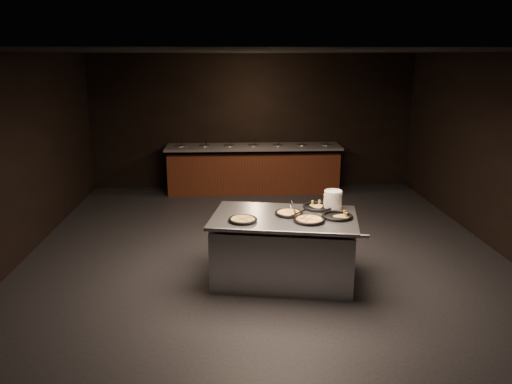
% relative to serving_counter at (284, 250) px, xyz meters
% --- Properties ---
extents(room, '(7.02, 8.02, 2.92)m').
position_rel_serving_counter_xyz_m(room, '(-0.19, 0.86, 1.03)').
color(room, black).
rests_on(room, ground).
extents(salad_bar, '(3.70, 0.83, 1.18)m').
position_rel_serving_counter_xyz_m(salad_bar, '(-0.19, 4.42, 0.02)').
color(salad_bar, '#522913').
rests_on(salad_bar, ground).
extents(serving_counter, '(2.01, 1.49, 0.88)m').
position_rel_serving_counter_xyz_m(serving_counter, '(0.00, 0.00, 0.00)').
color(serving_counter, '#B0B3B7').
rests_on(serving_counter, ground).
extents(plate_stack, '(0.24, 0.24, 0.24)m').
position_rel_serving_counter_xyz_m(plate_stack, '(0.69, 0.31, 0.57)').
color(plate_stack, silver).
rests_on(plate_stack, serving_counter).
extents(pan_veggie_whole, '(0.36, 0.36, 0.04)m').
position_rel_serving_counter_xyz_m(pan_veggie_whole, '(-0.53, -0.17, 0.48)').
color(pan_veggie_whole, black).
rests_on(pan_veggie_whole, serving_counter).
extents(pan_cheese_whole, '(0.36, 0.36, 0.04)m').
position_rel_serving_counter_xyz_m(pan_cheese_whole, '(0.07, 0.07, 0.48)').
color(pan_cheese_whole, black).
rests_on(pan_cheese_whole, serving_counter).
extents(pan_cheese_slices_a, '(0.41, 0.41, 0.04)m').
position_rel_serving_counter_xyz_m(pan_cheese_slices_a, '(0.49, 0.33, 0.47)').
color(pan_cheese_slices_a, black).
rests_on(pan_cheese_slices_a, serving_counter).
extents(pan_cheese_slices_b, '(0.39, 0.39, 0.04)m').
position_rel_serving_counter_xyz_m(pan_cheese_slices_b, '(0.29, -0.22, 0.48)').
color(pan_cheese_slices_b, black).
rests_on(pan_cheese_slices_b, serving_counter).
extents(pan_veggie_slices, '(0.40, 0.40, 0.04)m').
position_rel_serving_counter_xyz_m(pan_veggie_slices, '(0.66, -0.08, 0.47)').
color(pan_veggie_slices, black).
rests_on(pan_veggie_slices, serving_counter).
extents(server_left, '(0.12, 0.31, 0.15)m').
position_rel_serving_counter_xyz_m(server_left, '(0.11, 0.13, 0.53)').
color(server_left, '#B0B3B7').
rests_on(server_left, serving_counter).
extents(server_right, '(0.31, 0.16, 0.15)m').
position_rel_serving_counter_xyz_m(server_right, '(0.18, -0.21, 0.53)').
color(server_right, '#B0B3B7').
rests_on(server_right, serving_counter).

